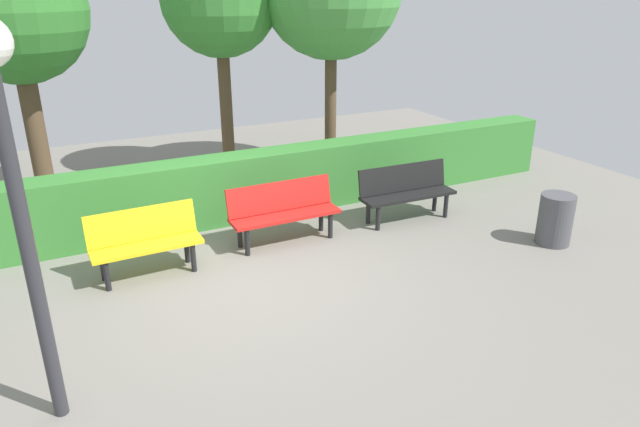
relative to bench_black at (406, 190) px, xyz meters
The scene contains 8 objects.
ground_plane 3.00m from the bench_black, 15.76° to the left, with size 16.00×16.00×0.00m, color gray.
bench_black is the anchor object (origin of this frame).
bench_red 2.05m from the bench_black, ahead, with size 1.59×0.47×0.86m.
bench_yellow 4.02m from the bench_black, ahead, with size 1.38×0.49×0.86m.
hedge_row 2.28m from the bench_black, 32.18° to the right, with size 11.18×0.55×1.03m, color #387F33.
tree_far 6.59m from the bench_black, 34.01° to the right, with size 2.22×2.22×4.22m.
lamp_post 6.03m from the bench_black, 24.22° to the left, with size 0.36×0.36×3.30m.
trash_bin 2.21m from the bench_black, 128.32° to the left, with size 0.48×0.48×0.73m, color #4C4C51.
Camera 1 is at (2.18, 6.15, 3.49)m, focal length 32.23 mm.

